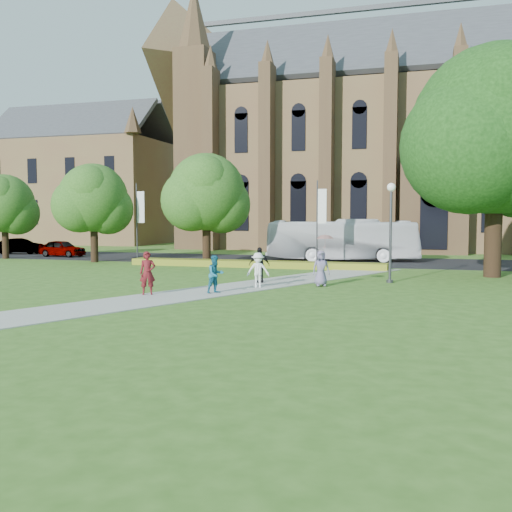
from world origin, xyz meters
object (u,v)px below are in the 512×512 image
(tour_coach, at_px, (342,240))
(streetlamp, at_px, (391,220))
(large_tree, at_px, (496,130))
(car_1, at_px, (20,246))
(pedestrian_0, at_px, (148,273))
(car_0, at_px, (62,248))

(tour_coach, bearing_deg, streetlamp, -171.04)
(large_tree, distance_m, car_1, 41.39)
(streetlamp, xyz_separation_m, pedestrian_0, (-10.01, -8.05, -2.30))
(large_tree, height_order, pedestrian_0, large_tree)
(streetlamp, distance_m, tour_coach, 14.60)
(large_tree, distance_m, car_0, 35.45)
(streetlamp, relative_size, car_0, 1.25)
(tour_coach, bearing_deg, large_tree, -142.00)
(streetlamp, distance_m, pedestrian_0, 13.04)
(car_0, xyz_separation_m, pedestrian_0, (18.35, -19.77, 0.26))
(car_0, relative_size, pedestrian_0, 2.19)
(car_1, xyz_separation_m, pedestrian_0, (24.15, -21.61, 0.26))
(tour_coach, bearing_deg, pedestrian_0, 156.84)
(streetlamp, relative_size, large_tree, 0.40)
(streetlamp, relative_size, car_1, 1.20)
(car_0, bearing_deg, tour_coach, -79.28)
(streetlamp, height_order, pedestrian_0, streetlamp)
(streetlamp, height_order, tour_coach, streetlamp)
(streetlamp, xyz_separation_m, car_1, (-34.16, 13.57, -2.56))
(car_0, distance_m, pedestrian_0, 26.97)
(streetlamp, bearing_deg, car_1, 158.34)
(car_1, bearing_deg, large_tree, -116.02)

